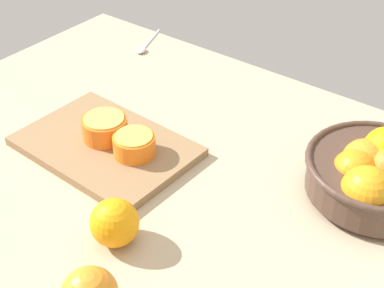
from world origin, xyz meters
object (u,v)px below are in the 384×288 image
Objects in this scene: cutting_board at (106,147)px; orange_half_0 at (134,144)px; loose_orange_1 at (115,223)px; spoon at (146,45)px; orange_half_1 at (105,128)px; fruit_bowl at (376,174)px.

orange_half_0 is at bearing 8.74° from cutting_board.
loose_orange_1 is at bearing -41.64° from cutting_board.
cutting_board is at bearing -58.76° from spoon.
orange_half_1 is at bearing -59.19° from spoon.
orange_half_1 is 1.12× the size of loose_orange_1.
orange_half_1 reaches higher than spoon.
cutting_board is at bearing -157.92° from fruit_bowl.
loose_orange_1 is 66.70cm from spoon.
spoon is (-67.60, 18.83, -4.35)cm from fruit_bowl.
spoon is at bearing 121.24° from cutting_board.
loose_orange_1 reaches higher than orange_half_0.
cutting_board is at bearing 138.36° from loose_orange_1.
orange_half_0 is 1.02× the size of loose_orange_1.
orange_half_0 is at bearing -155.83° from fruit_bowl.
orange_half_1 is at bearing -160.00° from fruit_bowl.
orange_half_1 is (-1.23, 1.43, 3.03)cm from cutting_board.
orange_half_0 reaches higher than spoon.
orange_half_0 is 0.91× the size of orange_half_1.
cutting_board is 4.19× the size of loose_orange_1.
orange_half_0 is 7.83cm from orange_half_1.
loose_orange_1 is at bearing -128.56° from fruit_bowl.
orange_half_0 reaches higher than cutting_board.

